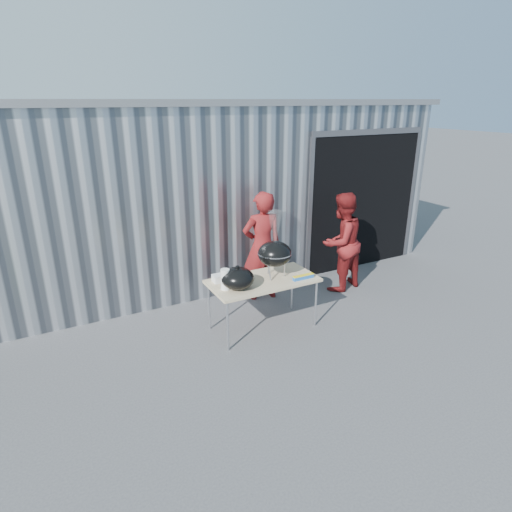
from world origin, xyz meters
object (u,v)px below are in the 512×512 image
kettle_grill (275,249)px  person_bystander (341,242)px  folding_table (263,282)px  person_cook (262,246)px

kettle_grill → person_bystander: bearing=19.4°
person_bystander → folding_table: bearing=5.8°
person_bystander → kettle_grill: bearing=7.4°
person_cook → person_bystander: person_cook is taller
folding_table → person_bystander: person_bystander is taller
folding_table → person_cook: (0.48, 0.89, 0.18)m
folding_table → kettle_grill: size_ratio=1.58×
folding_table → person_bystander: size_ratio=0.89×
folding_table → person_cook: size_ratio=0.84×
folding_table → person_bystander: 1.92m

